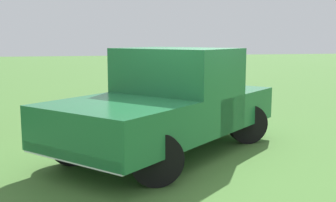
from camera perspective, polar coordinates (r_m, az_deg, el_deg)
The scene contains 2 objects.
ground_plane at distance 7.02m, azimuth 2.96°, elevation -7.61°, with size 80.00×80.00×0.00m, color #477533.
pickup_truck at distance 7.16m, azimuth 0.53°, elevation 0.21°, with size 4.57×4.40×1.79m.
Camera 1 is at (1.78, 6.50, 1.96)m, focal length 44.67 mm.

